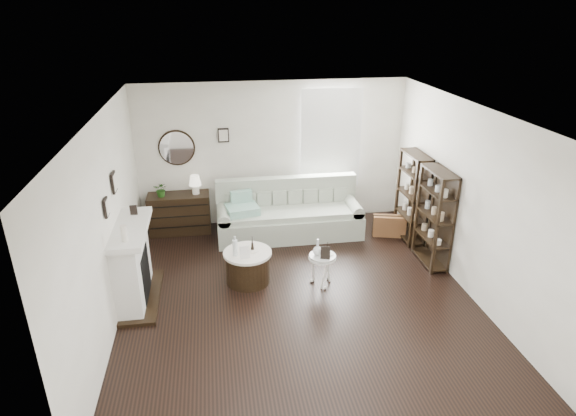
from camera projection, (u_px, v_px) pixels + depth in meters
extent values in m
plane|color=black|center=(298.00, 296.00, 7.07)|extent=(5.50, 5.50, 0.00)
plane|color=white|center=(299.00, 113.00, 6.01)|extent=(5.50, 5.50, 0.00)
plane|color=silver|center=(273.00, 154.00, 9.03)|extent=(5.00, 0.00, 5.00)
plane|color=silver|center=(356.00, 341.00, 4.04)|extent=(5.00, 0.00, 5.00)
plane|color=silver|center=(107.00, 224.00, 6.18)|extent=(0.00, 5.50, 5.50)
plane|color=silver|center=(470.00, 201.00, 6.90)|extent=(0.00, 5.50, 5.50)
cube|color=white|center=(330.00, 139.00, 9.08)|extent=(1.00, 0.02, 1.80)
cube|color=white|center=(331.00, 139.00, 9.02)|extent=(1.15, 0.02, 1.90)
cylinder|color=silver|center=(177.00, 148.00, 8.68)|extent=(0.60, 0.03, 0.60)
cube|color=black|center=(223.00, 135.00, 8.72)|extent=(0.20, 0.03, 0.26)
cube|color=white|center=(132.00, 265.00, 6.79)|extent=(0.34, 1.20, 1.10)
cube|color=black|center=(136.00, 274.00, 6.85)|extent=(0.30, 0.65, 0.70)
cube|color=white|center=(131.00, 229.00, 6.57)|extent=(0.44, 1.35, 0.08)
cube|color=black|center=(142.00, 296.00, 7.01)|extent=(0.50, 1.40, 0.05)
cylinder|color=white|center=(124.00, 233.00, 6.10)|extent=(0.08, 0.08, 0.22)
cube|color=black|center=(134.00, 210.00, 6.89)|extent=(0.10, 0.03, 0.14)
cube|color=black|center=(106.00, 207.00, 6.04)|extent=(0.03, 0.18, 0.24)
cube|color=black|center=(114.00, 182.00, 6.59)|extent=(0.03, 0.22, 0.28)
cube|color=black|center=(412.00, 197.00, 8.50)|extent=(0.30, 0.80, 1.60)
cylinder|color=tan|center=(415.00, 217.00, 8.38)|extent=(0.08, 0.08, 0.11)
cylinder|color=tan|center=(410.00, 212.00, 8.61)|extent=(0.08, 0.08, 0.11)
cylinder|color=tan|center=(404.00, 206.00, 8.83)|extent=(0.08, 0.08, 0.11)
cylinder|color=tan|center=(418.00, 196.00, 8.22)|extent=(0.08, 0.08, 0.11)
cylinder|color=tan|center=(412.00, 191.00, 8.45)|extent=(0.08, 0.08, 0.11)
cylinder|color=tan|center=(406.00, 186.00, 8.68)|extent=(0.08, 0.08, 0.11)
cylinder|color=tan|center=(420.00, 174.00, 8.06)|extent=(0.08, 0.08, 0.11)
cylinder|color=tan|center=(414.00, 169.00, 8.29)|extent=(0.08, 0.08, 0.11)
cylinder|color=tan|center=(409.00, 165.00, 8.52)|extent=(0.08, 0.08, 0.11)
cube|color=black|center=(434.00, 218.00, 7.68)|extent=(0.30, 0.80, 1.60)
cylinder|color=tan|center=(438.00, 241.00, 7.56)|extent=(0.08, 0.08, 0.11)
cylinder|color=tan|center=(431.00, 234.00, 7.79)|extent=(0.08, 0.08, 0.11)
cylinder|color=tan|center=(425.00, 227.00, 8.02)|extent=(0.08, 0.08, 0.11)
cylinder|color=tan|center=(441.00, 217.00, 7.41)|extent=(0.08, 0.08, 0.11)
cylinder|color=tan|center=(434.00, 211.00, 7.63)|extent=(0.08, 0.08, 0.11)
cylinder|color=tan|center=(427.00, 205.00, 7.86)|extent=(0.08, 0.08, 0.11)
cylinder|color=tan|center=(444.00, 193.00, 7.25)|extent=(0.08, 0.08, 0.11)
cylinder|color=tan|center=(437.00, 188.00, 7.47)|extent=(0.08, 0.08, 0.11)
cylinder|color=tan|center=(430.00, 182.00, 7.70)|extent=(0.08, 0.08, 0.11)
cube|color=#AFB8A4|center=(289.00, 225.00, 8.83)|extent=(2.61, 0.90, 0.42)
cube|color=#AFB8A4|center=(290.00, 212.00, 8.70)|extent=(2.26, 0.72, 0.10)
cube|color=#AFB8A4|center=(286.00, 197.00, 8.99)|extent=(2.61, 0.20, 0.80)
cube|color=#AFB8A4|center=(224.00, 227.00, 8.64)|extent=(0.22, 0.85, 0.52)
cube|color=#AFB8A4|center=(352.00, 218.00, 8.98)|extent=(0.22, 0.85, 0.52)
cube|color=#289471|center=(242.00, 210.00, 8.51)|extent=(0.62, 0.54, 0.14)
cube|color=brown|center=(389.00, 226.00, 8.82)|extent=(0.62, 0.34, 0.39)
cube|color=black|center=(180.00, 213.00, 8.91)|extent=(1.11, 0.46, 0.74)
cube|color=black|center=(180.00, 227.00, 8.75)|extent=(1.07, 0.01, 0.02)
cube|color=black|center=(179.00, 217.00, 8.67)|extent=(1.07, 0.01, 0.02)
cube|color=black|center=(178.00, 206.00, 8.59)|extent=(1.07, 0.01, 0.01)
imported|color=#225217|center=(161.00, 189.00, 8.62)|extent=(0.28, 0.26, 0.27)
cylinder|color=black|center=(248.00, 268.00, 7.35)|extent=(0.67, 0.67, 0.47)
cylinder|color=white|center=(247.00, 253.00, 7.25)|extent=(0.73, 0.73, 0.04)
cylinder|color=silver|center=(322.00, 256.00, 7.18)|extent=(0.40, 0.40, 0.03)
cylinder|color=white|center=(322.00, 258.00, 7.20)|extent=(0.41, 0.41, 0.02)
cylinder|color=white|center=(322.00, 270.00, 7.28)|extent=(0.03, 0.03, 0.46)
cylinder|color=silver|center=(235.00, 246.00, 7.08)|extent=(0.07, 0.07, 0.32)
cube|color=silver|center=(245.00, 252.00, 7.03)|extent=(0.15, 0.08, 0.19)
cube|color=black|center=(325.00, 253.00, 7.05)|extent=(0.15, 0.09, 0.19)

